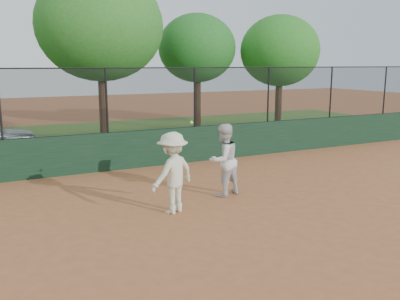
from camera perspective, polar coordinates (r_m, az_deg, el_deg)
name	(u,v)px	position (r m, az deg, el deg)	size (l,w,h in m)	color
ground	(213,230)	(9.15, 1.73, -10.21)	(80.00, 80.00, 0.00)	#AC6137
back_wall	(124,150)	(14.36, -9.70, -0.04)	(26.00, 0.20, 1.20)	#173420
grass_strip	(84,140)	(20.19, -14.66, 1.21)	(36.00, 12.00, 0.01)	#31551A
player_second	(223,160)	(11.24, 3.02, -1.29)	(0.89, 0.70, 1.84)	silver
player_main	(173,173)	(9.95, -3.52, -2.93)	(1.36, 1.10, 2.10)	beige
fence_assembly	(121,99)	(14.13, -10.03, 6.47)	(26.00, 0.06, 2.00)	black
tree_2	(100,26)	(18.71, -12.66, 15.24)	(5.08, 4.61, 6.98)	#492D1A
tree_3	(197,49)	(22.08, -0.36, 12.86)	(3.82, 3.47, 5.70)	#3A2613
tree_4	(280,51)	(23.30, 10.22, 12.35)	(4.11, 3.74, 5.72)	#432C18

